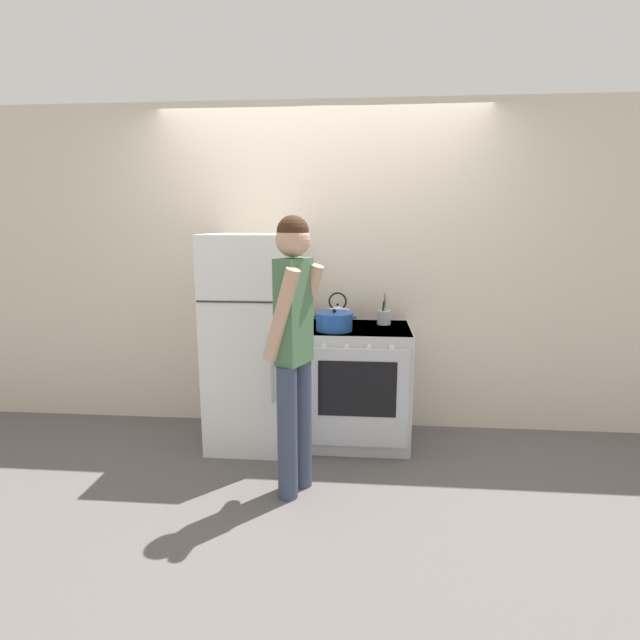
{
  "coord_description": "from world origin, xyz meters",
  "views": [
    {
      "loc": [
        0.32,
        -3.92,
        1.65
      ],
      "look_at": [
        0.03,
        -0.45,
        0.97
      ],
      "focal_mm": 28.0,
      "sensor_mm": 36.0,
      "label": 1
    }
  ],
  "objects_px": {
    "dutch_oven_pot": "(334,321)",
    "utensil_jar": "(384,317)",
    "tea_kettle": "(338,314)",
    "person": "(294,341)",
    "refrigerator": "(255,340)",
    "stove_range": "(358,384)"
  },
  "relations": [
    {
      "from": "tea_kettle",
      "to": "person",
      "type": "relative_size",
      "value": 0.14
    },
    {
      "from": "stove_range",
      "to": "person",
      "type": "xyz_separation_m",
      "value": [
        -0.37,
        -0.76,
        0.51
      ]
    },
    {
      "from": "utensil_jar",
      "to": "person",
      "type": "xyz_separation_m",
      "value": [
        -0.57,
        -0.91,
        0.02
      ]
    },
    {
      "from": "stove_range",
      "to": "utensil_jar",
      "type": "xyz_separation_m",
      "value": [
        0.19,
        0.15,
        0.49
      ]
    },
    {
      "from": "utensil_jar",
      "to": "stove_range",
      "type": "bearing_deg",
      "value": -141.37
    },
    {
      "from": "stove_range",
      "to": "person",
      "type": "relative_size",
      "value": 0.52
    },
    {
      "from": "stove_range",
      "to": "dutch_oven_pot",
      "type": "height_order",
      "value": "dutch_oven_pot"
    },
    {
      "from": "tea_kettle",
      "to": "person",
      "type": "bearing_deg",
      "value": -103.25
    },
    {
      "from": "refrigerator",
      "to": "tea_kettle",
      "type": "height_order",
      "value": "refrigerator"
    },
    {
      "from": "refrigerator",
      "to": "dutch_oven_pot",
      "type": "relative_size",
      "value": 4.98
    },
    {
      "from": "dutch_oven_pot",
      "to": "tea_kettle",
      "type": "height_order",
      "value": "tea_kettle"
    },
    {
      "from": "utensil_jar",
      "to": "tea_kettle",
      "type": "bearing_deg",
      "value": -179.04
    },
    {
      "from": "tea_kettle",
      "to": "dutch_oven_pot",
      "type": "bearing_deg",
      "value": -93.14
    },
    {
      "from": "refrigerator",
      "to": "tea_kettle",
      "type": "bearing_deg",
      "value": 15.63
    },
    {
      "from": "person",
      "to": "refrigerator",
      "type": "bearing_deg",
      "value": 53.99
    },
    {
      "from": "refrigerator",
      "to": "utensil_jar",
      "type": "xyz_separation_m",
      "value": [
        0.96,
        0.18,
        0.16
      ]
    },
    {
      "from": "tea_kettle",
      "to": "person",
      "type": "xyz_separation_m",
      "value": [
        -0.21,
        -0.91,
        0.0
      ]
    },
    {
      "from": "dutch_oven_pot",
      "to": "person",
      "type": "height_order",
      "value": "person"
    },
    {
      "from": "dutch_oven_pot",
      "to": "tea_kettle",
      "type": "bearing_deg",
      "value": 86.86
    },
    {
      "from": "refrigerator",
      "to": "person",
      "type": "xyz_separation_m",
      "value": [
        0.4,
        -0.73,
        0.18
      ]
    },
    {
      "from": "stove_range",
      "to": "refrigerator",
      "type": "bearing_deg",
      "value": -178.26
    },
    {
      "from": "dutch_oven_pot",
      "to": "utensil_jar",
      "type": "relative_size",
      "value": 1.32
    }
  ]
}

